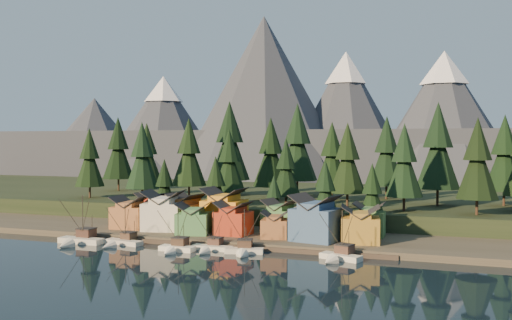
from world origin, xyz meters
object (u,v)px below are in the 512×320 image
(boat_0, at_px, (78,234))
(house_back_1, at_px, (186,210))
(boat_2, at_px, (175,242))
(house_back_0, at_px, (154,207))
(boat_4, at_px, (244,244))
(house_front_0, at_px, (130,211))
(house_front_1, at_px, (164,209))
(boat_6, at_px, (338,250))
(boat_1, at_px, (120,237))
(boat_3, at_px, (210,243))

(boat_0, bearing_deg, house_back_1, 53.51)
(boat_2, xyz_separation_m, house_back_0, (-20.57, 26.66, 3.86))
(boat_4, xyz_separation_m, house_front_0, (-38.04, 15.35, 3.81))
(boat_4, distance_m, house_front_1, 32.48)
(house_back_0, bearing_deg, boat_2, -38.67)
(house_back_1, bearing_deg, boat_0, -116.92)
(house_back_0, distance_m, house_back_1, 12.20)
(boat_4, relative_size, house_front_0, 1.19)
(boat_6, height_order, house_back_0, same)
(boat_1, height_order, house_back_0, house_back_0)
(boat_4, xyz_separation_m, house_back_0, (-35.87, 24.05, 3.96))
(boat_1, relative_size, house_back_1, 1.16)
(boat_0, relative_size, house_front_0, 1.41)
(boat_2, bearing_deg, house_front_1, 126.10)
(boat_3, distance_m, house_front_0, 33.42)
(boat_4, height_order, house_back_1, house_back_1)
(house_front_1, xyz_separation_m, house_back_0, (-7.78, 8.44, -0.77))
(boat_6, bearing_deg, boat_4, -160.64)
(house_front_1, bearing_deg, boat_4, -40.57)
(house_back_1, bearing_deg, boat_1, -98.55)
(house_back_1, bearing_deg, house_front_1, -117.15)
(boat_6, relative_size, house_back_1, 1.20)
(boat_2, bearing_deg, house_back_1, 111.72)
(house_back_1, bearing_deg, boat_6, -14.12)
(house_front_1, bearing_deg, boat_3, -48.40)
(boat_1, height_order, house_back_1, house_back_1)
(boat_2, bearing_deg, boat_6, 5.68)
(boat_3, xyz_separation_m, house_front_0, (-29.77, 14.61, 4.15))
(house_front_1, relative_size, house_back_1, 1.21)
(boat_0, height_order, house_front_0, boat_0)
(house_front_0, relative_size, house_back_0, 0.95)
(boat_3, bearing_deg, house_front_1, 144.59)
(boat_6, bearing_deg, boat_1, -161.29)
(boat_0, relative_size, boat_1, 1.16)
(boat_4, bearing_deg, boat_6, -12.47)
(boat_0, bearing_deg, boat_6, 3.03)
(boat_0, distance_m, house_front_1, 22.69)
(boat_4, bearing_deg, house_back_1, 125.91)
(boat_0, distance_m, house_back_0, 27.02)
(boat_0, distance_m, boat_1, 10.59)
(boat_1, xyz_separation_m, boat_2, (15.90, -2.72, 0.34))
(boat_1, bearing_deg, house_back_1, 80.82)
(boat_0, distance_m, boat_2, 26.25)
(house_back_0, bearing_deg, boat_0, -88.56)
(boat_4, bearing_deg, boat_1, 166.44)
(boat_2, relative_size, boat_3, 1.04)
(boat_0, xyz_separation_m, boat_4, (41.55, 2.10, -0.25))
(boat_4, height_order, house_front_0, house_front_0)
(boat_2, distance_m, boat_6, 36.21)
(boat_2, bearing_deg, house_back_0, 128.69)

